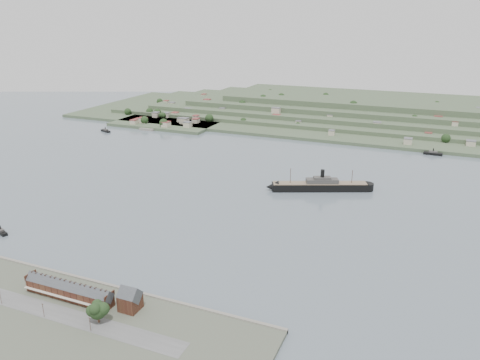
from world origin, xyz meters
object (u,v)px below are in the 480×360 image
at_px(terrace_row, 69,290).
at_px(fig_tree, 98,310).
at_px(gabled_building, 130,299).
at_px(steamship, 317,186).
at_px(tugboat, 1,232).

height_order(terrace_row, fig_tree, fig_tree).
height_order(gabled_building, steamship, steamship).
distance_m(gabled_building, tugboat, 151.24).
xyz_separation_m(tugboat, fig_tree, (136.37, -60.39, 8.01)).
distance_m(terrace_row, tugboat, 117.48).
height_order(terrace_row, tugboat, terrace_row).
xyz_separation_m(terrace_row, fig_tree, (29.42, -12.07, 2.73)).
bearing_deg(gabled_building, steamship, 78.27).
distance_m(terrace_row, fig_tree, 31.92).
bearing_deg(steamship, fig_tree, -102.81).
bearing_deg(gabled_building, terrace_row, -173.88).
height_order(tugboat, fig_tree, fig_tree).
distance_m(tugboat, fig_tree, 149.36).
xyz_separation_m(terrace_row, gabled_building, (37.50, 4.02, 1.34)).
xyz_separation_m(steamship, fig_tree, (-54.24, -238.52, 5.22)).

